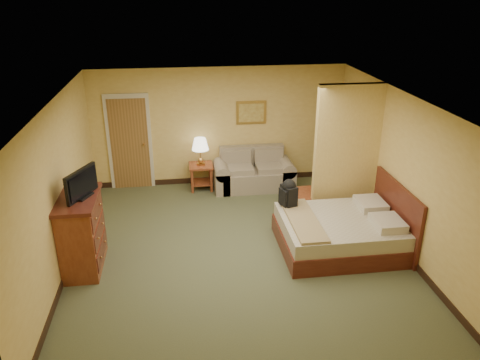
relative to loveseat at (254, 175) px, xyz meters
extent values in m
plane|color=#4D5336|center=(-0.70, -2.57, -0.29)|extent=(6.00, 6.00, 0.00)
plane|color=white|center=(-0.70, -2.57, 2.31)|extent=(6.00, 6.00, 0.00)
cube|color=#DDB95E|center=(-0.70, 0.43, 1.01)|extent=(5.50, 0.02, 2.60)
cube|color=#DDB95E|center=(-3.45, -2.57, 1.01)|extent=(0.02, 6.00, 2.60)
cube|color=#DDB95E|center=(2.05, -2.57, 1.01)|extent=(0.02, 6.00, 2.60)
cube|color=#DDB95E|center=(1.45, -1.65, 1.01)|extent=(1.20, 0.15, 2.60)
cube|color=beige|center=(-2.65, 0.40, 0.76)|extent=(0.94, 0.06, 2.10)
cube|color=brown|center=(-2.65, 0.38, 0.71)|extent=(0.80, 0.04, 2.00)
cylinder|color=#B68343|center=(-2.35, 0.33, 0.71)|extent=(0.04, 0.12, 0.04)
cube|color=black|center=(-0.70, 0.42, -0.23)|extent=(5.50, 0.02, 0.12)
cube|color=gray|center=(0.00, -0.05, -0.07)|extent=(1.44, 0.77, 0.43)
cube|color=gray|center=(0.00, 0.29, 0.37)|extent=(1.44, 0.18, 0.45)
cube|color=gray|center=(-0.72, -0.05, -0.05)|extent=(0.31, 0.77, 0.48)
cube|color=gray|center=(0.72, -0.05, -0.05)|extent=(0.31, 0.77, 0.48)
cube|color=maroon|center=(-1.15, 0.08, 0.26)|extent=(0.51, 0.51, 0.04)
cube|color=maroon|center=(-1.15, 0.08, -0.13)|extent=(0.43, 0.43, 0.03)
cube|color=maroon|center=(-1.36, -0.13, -0.03)|extent=(0.05, 0.05, 0.52)
cube|color=maroon|center=(-0.94, -0.13, -0.03)|extent=(0.05, 0.05, 0.52)
cube|color=maroon|center=(-1.36, 0.28, -0.03)|extent=(0.05, 0.05, 0.52)
cube|color=maroon|center=(-0.94, 0.28, -0.03)|extent=(0.05, 0.05, 0.52)
cylinder|color=#B68343|center=(-1.15, 0.08, 0.30)|extent=(0.18, 0.18, 0.04)
cylinder|color=#B68343|center=(-1.15, 0.08, 0.53)|extent=(0.02, 0.02, 0.30)
cone|color=white|center=(-1.15, 0.08, 0.75)|extent=(0.36, 0.36, 0.25)
cube|color=maroon|center=(0.72, -1.33, 0.11)|extent=(0.67, 0.67, 0.04)
cube|color=maroon|center=(0.72, -1.33, -0.15)|extent=(0.58, 0.58, 0.03)
cube|color=maroon|center=(0.45, -1.61, -0.09)|extent=(0.05, 0.05, 0.39)
cube|color=maroon|center=(1.00, -1.06, -0.09)|extent=(0.05, 0.05, 0.39)
cube|color=#B78E3F|center=(0.00, 0.41, 1.31)|extent=(0.66, 0.03, 0.51)
cube|color=#AB8134|center=(0.00, 0.39, 1.31)|extent=(0.55, 0.02, 0.40)
cube|color=maroon|center=(-3.17, -2.75, 0.30)|extent=(0.53, 1.07, 1.17)
cube|color=#4A1911|center=(-3.17, -2.75, 0.91)|extent=(0.60, 1.15, 0.06)
cube|color=black|center=(-3.07, -2.75, 0.95)|extent=(0.30, 0.37, 0.03)
cube|color=black|center=(-3.07, -2.75, 1.16)|extent=(0.36, 0.68, 0.44)
cube|color=#4A1911|center=(1.05, -2.74, -0.13)|extent=(2.04, 1.63, 0.31)
cube|color=beige|center=(1.05, -2.74, 0.14)|extent=(1.98, 1.57, 0.25)
cube|color=#4A1911|center=(2.01, -2.74, 0.27)|extent=(0.06, 1.74, 1.12)
cube|color=beige|center=(1.70, -3.09, 0.33)|extent=(0.46, 0.56, 0.14)
cube|color=beige|center=(1.70, -2.38, 0.33)|extent=(0.46, 0.56, 0.14)
cube|color=#9A8254|center=(0.39, -2.74, 0.29)|extent=(0.46, 1.53, 0.05)
cube|color=black|center=(0.27, -2.15, 0.46)|extent=(0.28, 0.35, 0.40)
sphere|color=black|center=(0.27, -2.15, 0.66)|extent=(0.24, 0.24, 0.24)
camera|label=1|loc=(-1.59, -9.42, 3.94)|focal=35.00mm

